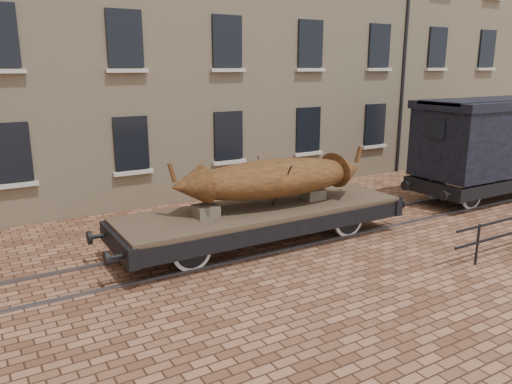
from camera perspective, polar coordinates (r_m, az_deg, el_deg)
ground at (r=13.63m, az=2.98°, el=-5.47°), size 90.00×90.00×0.00m
warehouse_cream at (r=23.13m, az=-4.86°, el=20.13°), size 40.00×10.19×14.00m
rail_track at (r=13.62m, az=2.98°, el=-5.36°), size 30.00×1.52×0.06m
flatcar_wagon at (r=13.06m, az=0.76°, el=-2.60°), size 8.61×2.33×1.30m
iron_boat at (r=12.99m, az=2.03°, el=1.61°), size 5.63×1.89×1.39m
goods_van at (r=19.37m, az=25.48°, el=5.75°), size 6.79×2.47×3.51m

